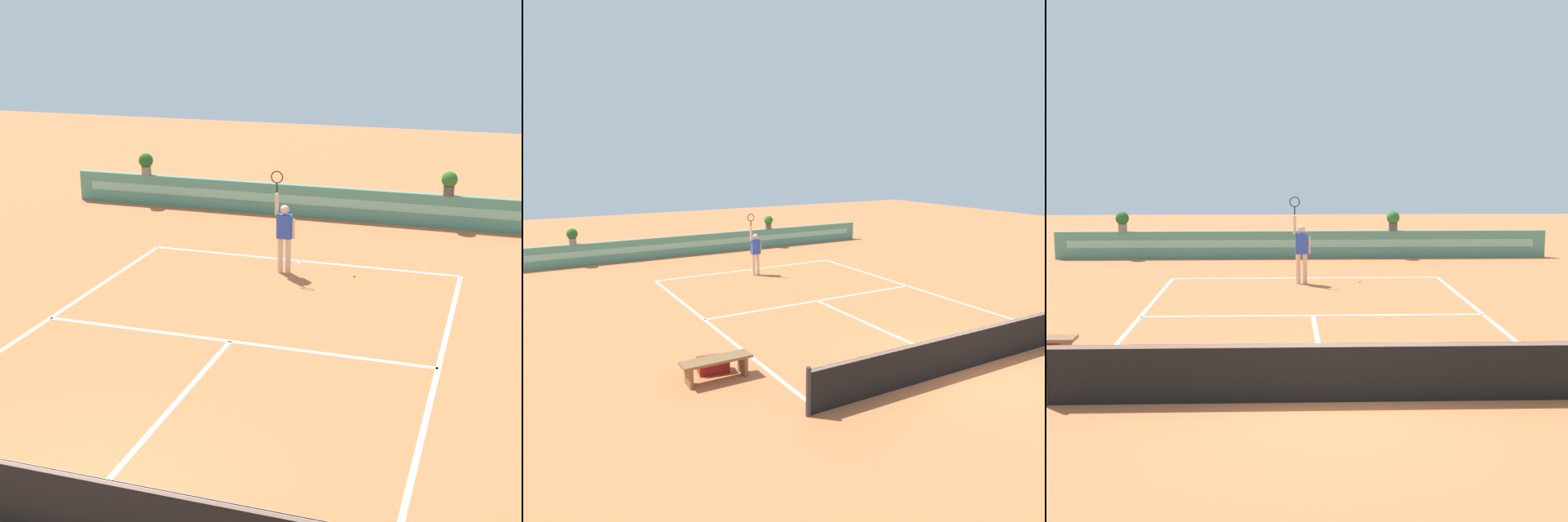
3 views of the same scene
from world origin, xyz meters
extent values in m
plane|color=#C66B3D|center=(0.00, 6.00, 0.00)|extent=(60.00, 60.00, 0.00)
cube|color=white|center=(0.00, 11.89, 0.00)|extent=(8.22, 0.10, 0.01)
cube|color=white|center=(0.00, 6.40, 0.00)|extent=(8.22, 0.10, 0.01)
cube|color=white|center=(0.00, 3.20, 0.00)|extent=(0.10, 6.40, 0.01)
cube|color=white|center=(-4.11, 5.95, 0.00)|extent=(0.10, 11.89, 0.01)
cube|color=white|center=(4.11, 5.95, 0.00)|extent=(0.10, 11.89, 0.01)
cube|color=white|center=(0.00, 11.79, 0.00)|extent=(0.10, 0.20, 0.01)
cube|color=black|center=(0.00, 0.00, 0.47)|extent=(8.82, 0.02, 0.95)
cube|color=white|center=(0.00, 0.00, 0.92)|extent=(8.82, 0.03, 0.06)
cube|color=#4C8E7A|center=(0.00, 16.39, 0.50)|extent=(18.00, 0.20, 1.00)
cube|color=#7ABCA8|center=(0.00, 16.29, 0.55)|extent=(17.10, 0.01, 0.28)
cube|color=brown|center=(-4.70, 2.34, 0.23)|extent=(0.08, 0.40, 0.45)
cylinder|color=beige|center=(-0.06, 10.87, 0.45)|extent=(0.14, 0.14, 0.90)
cylinder|color=beige|center=(-0.26, 10.86, 0.45)|extent=(0.14, 0.14, 0.90)
cube|color=#2D4CB7|center=(-0.16, 10.87, 1.20)|extent=(0.37, 0.23, 0.60)
sphere|color=beige|center=(-0.16, 10.87, 1.63)|extent=(0.22, 0.22, 0.22)
cylinder|color=beige|center=(-0.36, 10.86, 1.75)|extent=(0.09, 0.09, 0.55)
cylinder|color=black|center=(-0.36, 10.86, 2.17)|extent=(0.04, 0.04, 0.24)
torus|color=#262626|center=(-0.36, 10.86, 2.43)|extent=(0.31, 0.04, 0.31)
cylinder|color=beige|center=(0.06, 10.87, 1.15)|extent=(0.09, 0.09, 0.50)
sphere|color=#CCE033|center=(1.59, 11.06, 0.03)|extent=(0.07, 0.07, 0.07)
cylinder|color=#514C47|center=(3.35, 16.39, 1.14)|extent=(0.32, 0.32, 0.28)
sphere|color=#2D6B28|center=(3.35, 16.39, 1.48)|extent=(0.48, 0.48, 0.48)
cylinder|color=gray|center=(-6.54, 16.39, 1.14)|extent=(0.32, 0.32, 0.28)
sphere|color=#235B23|center=(-6.54, 16.39, 1.48)|extent=(0.48, 0.48, 0.48)
camera|label=1|loc=(5.05, -7.42, 6.46)|focal=54.91mm
camera|label=2|loc=(-9.11, -7.37, 4.88)|focal=34.33mm
camera|label=3|loc=(-0.72, -11.55, 3.90)|focal=52.77mm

